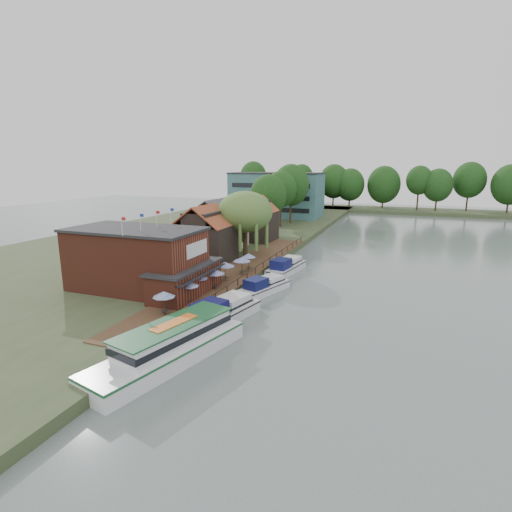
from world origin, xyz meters
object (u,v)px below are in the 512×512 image
(cottage_c, at_px, (256,219))
(umbrella_5, at_px, (242,266))
(willow, at_px, (245,224))
(cottage_a, at_px, (205,234))
(umbrella_3, at_px, (215,279))
(cruiser_1, at_px, (264,284))
(umbrella_2, at_px, (198,284))
(hotel_block, at_px, (276,194))
(tour_boat, at_px, (168,344))
(umbrella_1, at_px, (189,292))
(cruiser_2, at_px, (286,265))
(cruiser_0, at_px, (223,309))
(umbrella_6, at_px, (249,262))
(pub, at_px, (151,260))
(umbrella_4, at_px, (225,271))
(umbrella_0, at_px, (164,303))
(cottage_b, at_px, (217,224))
(swan, at_px, (182,350))

(cottage_c, bearing_deg, umbrella_5, -73.37)
(willow, bearing_deg, cottage_a, -131.99)
(umbrella_3, height_order, cruiser_1, umbrella_3)
(willow, distance_m, umbrella_2, 20.14)
(hotel_block, distance_m, tour_boat, 85.87)
(umbrella_5, bearing_deg, umbrella_1, -94.16)
(cottage_a, height_order, cruiser_1, cottage_a)
(cruiser_2, bearing_deg, hotel_block, 117.19)
(umbrella_1, xyz_separation_m, cruiser_0, (4.34, -0.88, -0.99))
(hotel_block, distance_m, umbrella_6, 60.94)
(umbrella_6, height_order, tour_boat, umbrella_6)
(willow, bearing_deg, cruiser_1, -58.80)
(pub, bearing_deg, cottage_c, 90.00)
(pub, xyz_separation_m, umbrella_2, (5.82, 0.38, -2.36))
(umbrella_5, bearing_deg, cruiser_0, -75.27)
(umbrella_1, relative_size, umbrella_3, 0.98)
(cottage_c, height_order, cruiser_1, cottage_c)
(umbrella_4, distance_m, cruiser_2, 11.39)
(cottage_c, distance_m, cruiser_0, 39.06)
(cottage_c, height_order, umbrella_3, cottage_c)
(cruiser_2, xyz_separation_m, tour_boat, (-0.88, -29.36, 0.40))
(umbrella_1, xyz_separation_m, tour_boat, (4.06, -10.21, -0.70))
(cottage_a, xyz_separation_m, cruiser_1, (12.48, -8.18, -4.18))
(umbrella_2, relative_size, cruiser_1, 0.27)
(umbrella_0, bearing_deg, cottage_b, 107.52)
(pub, xyz_separation_m, cottage_c, (0.00, 34.00, 0.60))
(umbrella_0, height_order, tour_boat, umbrella_0)
(cottage_b, height_order, willow, willow)
(cruiser_0, bearing_deg, umbrella_2, 154.67)
(umbrella_1, distance_m, swan, 9.62)
(umbrella_0, xyz_separation_m, umbrella_6, (1.32, 18.56, 0.00))
(hotel_block, bearing_deg, pub, -83.57)
(umbrella_0, height_order, cruiser_2, umbrella_0)
(umbrella_2, bearing_deg, umbrella_4, 85.30)
(tour_boat, relative_size, swan, 33.14)
(hotel_block, bearing_deg, umbrella_5, -76.03)
(umbrella_6, bearing_deg, tour_boat, -82.68)
(cottage_b, bearing_deg, hotel_block, 94.97)
(hotel_block, xyz_separation_m, umbrella_2, (13.82, -70.62, -4.86))
(cruiser_1, bearing_deg, umbrella_3, -122.90)
(umbrella_0, distance_m, cruiser_0, 5.74)
(umbrella_0, bearing_deg, umbrella_5, 85.23)
(willow, bearing_deg, umbrella_3, -79.42)
(cottage_a, relative_size, umbrella_5, 3.62)
(umbrella_6, bearing_deg, cruiser_0, -77.42)
(umbrella_0, xyz_separation_m, cruiser_2, (5.40, 23.04, -1.10))
(umbrella_1, distance_m, umbrella_6, 14.70)
(umbrella_1, distance_m, cruiser_2, 19.81)
(umbrella_5, bearing_deg, cruiser_1, -34.63)
(cruiser_0, bearing_deg, willow, 119.37)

